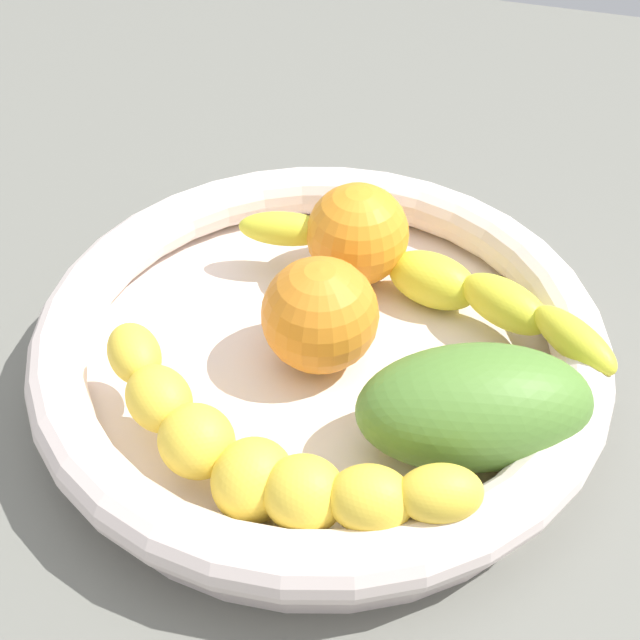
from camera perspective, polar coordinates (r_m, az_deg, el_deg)
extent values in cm
cube|color=slate|center=(52.76, 0.00, -4.95)|extent=(120.00, 120.00, 3.00)
cylinder|color=silver|center=(51.03, 0.00, -3.18)|extent=(31.03, 31.03, 1.73)
torus|color=silver|center=(49.23, 0.00, -1.13)|extent=(33.37, 33.37, 3.34)
ellipsoid|color=yellow|center=(48.85, 16.76, -1.28)|extent=(5.99, 5.53, 2.20)
ellipsoid|color=yellow|center=(51.31, 12.33, 1.08)|extent=(6.59, 5.23, 2.80)
ellipsoid|color=yellow|center=(53.43, 7.60, 2.68)|extent=(6.63, 4.79, 3.39)
ellipsoid|color=yellow|center=(54.19, 2.73, 4.79)|extent=(6.06, 2.99, 2.80)
ellipsoid|color=yellow|center=(54.57, -2.40, 6.15)|extent=(6.28, 3.29, 2.20)
ellipsoid|color=yellow|center=(46.26, -12.40, -2.22)|extent=(4.79, 4.87, 2.78)
ellipsoid|color=yellow|center=(44.52, -10.79, -5.22)|extent=(5.21, 5.04, 3.28)
ellipsoid|color=yellow|center=(43.12, -8.31, -8.07)|extent=(5.26, 5.12, 3.78)
ellipsoid|color=yellow|center=(42.15, -5.01, -10.58)|extent=(4.92, 5.08, 4.27)
ellipsoid|color=yellow|center=(40.77, -1.07, -11.62)|extent=(4.16, 3.88, 3.78)
ellipsoid|color=yellow|center=(39.96, 3.41, -11.96)|extent=(4.57, 3.93, 3.28)
ellipsoid|color=yellow|center=(39.75, 8.08, -11.49)|extent=(4.80, 4.07, 2.78)
sphere|color=orange|center=(48.04, 0.01, 0.33)|extent=(6.77, 6.77, 6.77)
sphere|color=orange|center=(54.08, 2.51, 5.79)|extent=(6.57, 6.57, 6.57)
ellipsoid|color=#558533|center=(44.30, 10.35, -5.76)|extent=(14.04, 11.06, 6.25)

